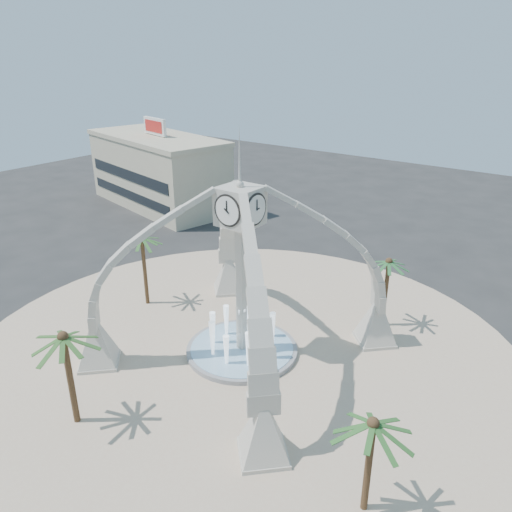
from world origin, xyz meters
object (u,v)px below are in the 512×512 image
Objects in this scene: palm_east at (373,425)px; clock_tower at (241,271)px; fountain at (242,349)px; palm_south at (63,338)px; palm_north at (389,262)px; palm_west at (142,239)px.

clock_tower is at bearing 151.87° from palm_east.
palm_south is at bearing -105.92° from fountain.
clock_tower is 14.70m from palm_east.
palm_south is (-16.18, -4.62, 0.67)m from palm_east.
fountain is (0.00, 0.00, -6.20)m from clock_tower.
palm_south reaches higher than palm_east.
palm_north is at bearing 65.10° from palm_south.
palm_east is at bearing 15.92° from palm_south.
palm_east is 0.86× the size of palm_west.
clock_tower is at bearing -90.00° from fountain.
palm_west is at bearing 174.96° from clock_tower.
palm_west is 19.72m from palm_north.
palm_north reaches higher than fountain.
palm_east is 17.74m from palm_north.
clock_tower is 12.00m from palm_south.
palm_north is 0.95× the size of palm_south.
clock_tower is 2.66× the size of palm_west.
fountain is at bearing -124.12° from palm_north.
palm_west is at bearing 122.22° from palm_south.
fountain is 15.39m from palm_east.
palm_east is 25.33m from palm_west.
clock_tower reaches higher than palm_east.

